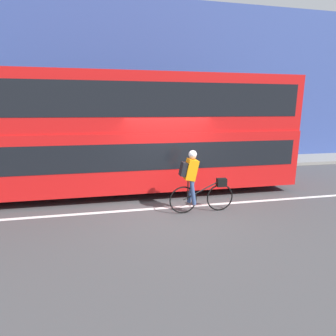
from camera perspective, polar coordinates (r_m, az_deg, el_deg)
The scene contains 6 objects.
ground_plane at distance 7.47m, azimuth 1.20°, elevation -8.82°, with size 80.00×80.00×0.00m, color #424244.
road_center_line at distance 7.55m, azimuth 1.05°, elevation -8.54°, with size 50.00×0.14×0.01m, color silver.
sidewalk_curb at distance 12.73m, azimuth -4.23°, elevation 0.52°, with size 60.00×2.25×0.15m.
building_facade at distance 13.77m, azimuth -5.19°, elevation 17.61°, with size 60.00×0.30×7.89m.
bus at distance 8.69m, azimuth -10.50°, elevation 8.13°, with size 11.39×2.46×3.78m.
cyclist_on_bike at distance 6.96m, azimuth 6.07°, elevation -2.61°, with size 1.79×0.32×1.70m.
Camera 1 is at (-1.52, -6.79, 2.72)m, focal length 28.00 mm.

